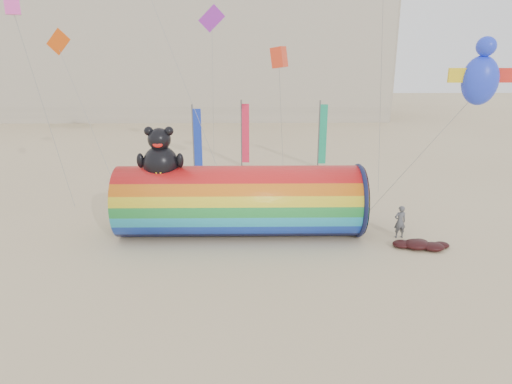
{
  "coord_description": "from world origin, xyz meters",
  "views": [
    {
      "loc": [
        0.21,
        -18.81,
        8.73
      ],
      "look_at": [
        0.5,
        1.5,
        2.4
      ],
      "focal_mm": 32.0,
      "sensor_mm": 36.0,
      "label": 1
    }
  ],
  "objects_px": {
    "windsock_assembly": "(240,199)",
    "kite_handler": "(400,222)",
    "hotel_building": "(158,38)",
    "fabric_bundle": "(420,245)"
  },
  "relations": [
    {
      "from": "windsock_assembly",
      "to": "hotel_building",
      "type": "bearing_deg",
      "value": 105.0
    },
    {
      "from": "hotel_building",
      "to": "kite_handler",
      "type": "xyz_separation_m",
      "value": [
        19.46,
        -44.3,
        -9.5
      ]
    },
    {
      "from": "hotel_building",
      "to": "kite_handler",
      "type": "height_order",
      "value": "hotel_building"
    },
    {
      "from": "kite_handler",
      "to": "hotel_building",
      "type": "bearing_deg",
      "value": -74.79
    },
    {
      "from": "hotel_building",
      "to": "fabric_bundle",
      "type": "xyz_separation_m",
      "value": [
        20.06,
        -45.57,
        -10.14
      ]
    },
    {
      "from": "hotel_building",
      "to": "windsock_assembly",
      "type": "distance_m",
      "value": 46.03
    },
    {
      "from": "hotel_building",
      "to": "windsock_assembly",
      "type": "height_order",
      "value": "hotel_building"
    },
    {
      "from": "fabric_bundle",
      "to": "windsock_assembly",
      "type": "bearing_deg",
      "value": 167.39
    },
    {
      "from": "windsock_assembly",
      "to": "kite_handler",
      "type": "bearing_deg",
      "value": -4.41
    },
    {
      "from": "kite_handler",
      "to": "windsock_assembly",
      "type": "bearing_deg",
      "value": -12.91
    }
  ]
}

